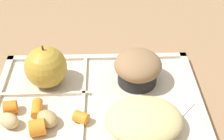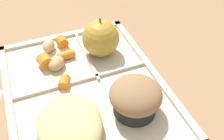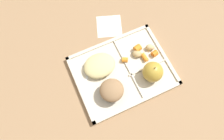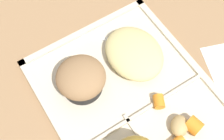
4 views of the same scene
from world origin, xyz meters
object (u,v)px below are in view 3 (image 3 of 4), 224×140
lunch_tray (123,71)px  bran_muffin (112,91)px  green_apple (153,72)px  plastic_fork (90,69)px

lunch_tray → bran_muffin: size_ratio=4.23×
green_apple → bran_muffin: bearing=0.0°
lunch_tray → green_apple: bearing=145.6°
bran_muffin → green_apple: bearing=180.0°
bran_muffin → plastic_fork: size_ratio=0.71×
bran_muffin → plastic_fork: 0.13m
lunch_tray → green_apple: green_apple is taller
lunch_tray → green_apple: 0.12m
green_apple → plastic_fork: 0.25m
green_apple → plastic_fork: size_ratio=0.69×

